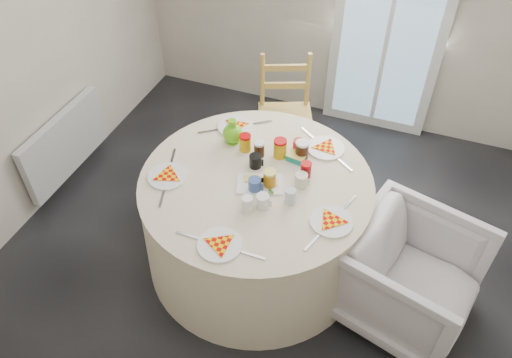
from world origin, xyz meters
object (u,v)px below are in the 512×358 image
(radiator, at_px, (66,144))
(table, at_px, (256,221))
(green_pitcher, at_px, (233,133))
(wooden_chair, at_px, (285,120))
(armchair, at_px, (410,276))

(radiator, xyz_separation_m, table, (1.84, -0.24, -0.01))
(table, bearing_deg, radiator, 172.66)
(green_pitcher, bearing_deg, wooden_chair, 60.67)
(green_pitcher, bearing_deg, table, -65.02)
(wooden_chair, xyz_separation_m, armchair, (1.27, -1.21, -0.08))
(radiator, bearing_deg, green_pitcher, 3.23)
(table, bearing_deg, green_pitcher, 133.17)
(wooden_chair, bearing_deg, table, -104.34)
(table, xyz_separation_m, wooden_chair, (-0.15, 1.11, 0.09))
(table, height_order, armchair, armchair)
(radiator, xyz_separation_m, wooden_chair, (1.69, 0.87, 0.09))
(wooden_chair, height_order, green_pitcher, wooden_chair)
(radiator, xyz_separation_m, green_pitcher, (1.53, 0.09, 0.49))
(table, xyz_separation_m, armchair, (1.12, -0.10, 0.02))
(table, relative_size, wooden_chair, 1.59)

